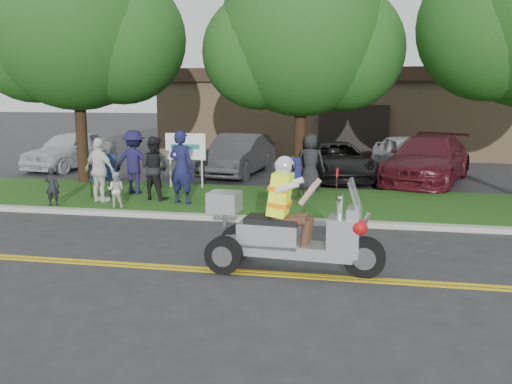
% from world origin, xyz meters
% --- Properties ---
extents(ground, '(120.00, 120.00, 0.00)m').
position_xyz_m(ground, '(0.00, 0.00, 0.00)').
color(ground, '#28282B').
rests_on(ground, ground).
extents(centerline_near, '(60.00, 0.10, 0.01)m').
position_xyz_m(centerline_near, '(0.00, -0.58, 0.01)').
color(centerline_near, gold).
rests_on(centerline_near, ground).
extents(centerline_far, '(60.00, 0.10, 0.01)m').
position_xyz_m(centerline_far, '(0.00, -0.42, 0.01)').
color(centerline_far, gold).
rests_on(centerline_far, ground).
extents(curb, '(60.00, 0.25, 0.12)m').
position_xyz_m(curb, '(0.00, 3.05, 0.06)').
color(curb, '#A8A89E').
rests_on(curb, ground).
extents(grass_verge, '(60.00, 4.00, 0.10)m').
position_xyz_m(grass_verge, '(0.00, 5.20, 0.06)').
color(grass_verge, '#254A13').
rests_on(grass_verge, ground).
extents(commercial_building, '(18.00, 8.20, 4.00)m').
position_xyz_m(commercial_building, '(2.00, 18.98, 2.01)').
color(commercial_building, '#9E7F5B').
rests_on(commercial_building, ground).
extents(tree_left, '(6.62, 5.40, 7.78)m').
position_xyz_m(tree_left, '(-6.44, 7.03, 4.85)').
color(tree_left, '#332114').
rests_on(tree_left, ground).
extents(tree_mid, '(5.88, 4.80, 7.05)m').
position_xyz_m(tree_mid, '(0.55, 7.23, 4.43)').
color(tree_mid, '#332114').
rests_on(tree_mid, ground).
extents(business_sign, '(1.25, 0.06, 1.75)m').
position_xyz_m(business_sign, '(-2.90, 6.60, 1.26)').
color(business_sign, silver).
rests_on(business_sign, ground).
extents(trike_scooter, '(3.01, 1.04, 1.97)m').
position_xyz_m(trike_scooter, '(1.09, -0.28, 0.69)').
color(trike_scooter, black).
rests_on(trike_scooter, ground).
extents(lawn_chair_a, '(0.69, 0.71, 1.15)m').
position_xyz_m(lawn_chair_a, '(-4.78, 4.98, 0.75)').
color(lawn_chair_a, black).
rests_on(lawn_chair_a, grass_verge).
extents(lawn_chair_b, '(0.75, 0.76, 1.10)m').
position_xyz_m(lawn_chair_b, '(0.46, 5.48, 0.72)').
color(lawn_chair_b, black).
rests_on(lawn_chair_b, grass_verge).
extents(spectator_adult_left, '(0.78, 0.60, 1.91)m').
position_xyz_m(spectator_adult_left, '(-2.26, 4.28, 1.06)').
color(spectator_adult_left, '#16173D').
rests_on(spectator_adult_left, grass_verge).
extents(spectator_adult_mid, '(0.97, 0.83, 1.71)m').
position_xyz_m(spectator_adult_mid, '(-3.16, 4.66, 0.96)').
color(spectator_adult_mid, black).
rests_on(spectator_adult_mid, grass_verge).
extents(spectator_adult_right, '(1.07, 0.73, 1.69)m').
position_xyz_m(spectator_adult_right, '(-4.45, 4.08, 0.95)').
color(spectator_adult_right, white).
rests_on(spectator_adult_right, grass_verge).
extents(spectator_chair_a, '(1.18, 0.69, 1.81)m').
position_xyz_m(spectator_chair_a, '(-4.03, 5.36, 1.01)').
color(spectator_chair_a, '#18163E').
rests_on(spectator_chair_a, grass_verge).
extents(spectator_chair_b, '(0.83, 0.55, 1.69)m').
position_xyz_m(spectator_chair_b, '(0.87, 6.75, 0.95)').
color(spectator_chair_b, black).
rests_on(spectator_chair_b, grass_verge).
extents(child_left, '(0.40, 0.30, 0.99)m').
position_xyz_m(child_left, '(-5.44, 3.40, 0.60)').
color(child_left, black).
rests_on(child_left, grass_verge).
extents(child_right, '(0.48, 0.40, 0.91)m').
position_xyz_m(child_right, '(-3.75, 3.50, 0.56)').
color(child_right, silver).
rests_on(child_right, grass_verge).
extents(parked_car_far_left, '(2.40, 4.52, 1.46)m').
position_xyz_m(parked_car_far_left, '(-8.80, 10.30, 0.73)').
color(parked_car_far_left, silver).
rests_on(parked_car_far_left, ground).
extents(parked_car_left, '(2.06, 4.60, 1.46)m').
position_xyz_m(parked_car_left, '(-2.00, 9.92, 0.73)').
color(parked_car_left, '#343436').
rests_on(parked_car_left, ground).
extents(parked_car_mid, '(3.14, 4.95, 1.27)m').
position_xyz_m(parked_car_mid, '(1.50, 9.56, 0.64)').
color(parked_car_mid, black).
rests_on(parked_car_mid, ground).
extents(parked_car_right, '(3.72, 5.72, 1.54)m').
position_xyz_m(parked_car_right, '(4.50, 9.48, 0.77)').
color(parked_car_right, '#4C1119').
rests_on(parked_car_right, ground).
extents(parked_car_far_right, '(2.78, 4.59, 1.46)m').
position_xyz_m(parked_car_far_right, '(4.00, 10.76, 0.73)').
color(parked_car_far_right, silver).
rests_on(parked_car_far_right, ground).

